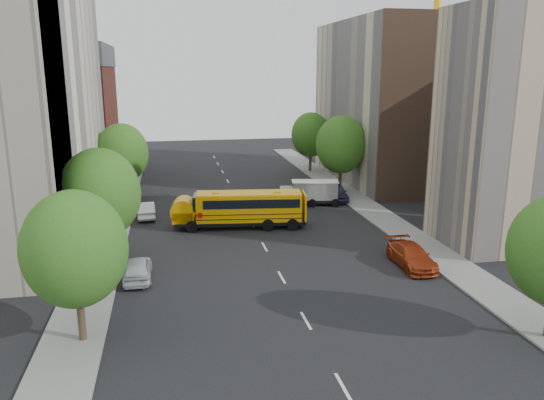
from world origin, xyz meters
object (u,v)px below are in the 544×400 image
object	(u,v)px
street_tree_0	(75,249)
parked_car_1	(146,210)
street_tree_1	(100,194)
parked_car_4	(336,192)
street_tree_4	(341,145)
street_tree_5	(311,135)
safari_truck	(310,192)
parked_car_3	(411,256)
school_bus	(239,207)
parked_car_0	(138,268)
street_tree_2	(122,153)

from	to	relation	value
street_tree_0	parked_car_1	xyz separation A→B (m)	(2.20, 21.85, -3.94)
street_tree_1	parked_car_4	bearing A→B (deg)	35.75
parked_car_1	street_tree_4	bearing A→B (deg)	-166.76
street_tree_5	safari_truck	world-z (taller)	street_tree_5
street_tree_5	parked_car_3	bearing A→B (deg)	-93.73
school_bus	parked_car_4	world-z (taller)	school_bus
parked_car_1	school_bus	bearing A→B (deg)	145.61
street_tree_1	parked_car_3	world-z (taller)	street_tree_1
parked_car_0	parked_car_3	bearing A→B (deg)	176.24
parked_car_4	street_tree_4	bearing A→B (deg)	72.02
parked_car_3	parked_car_4	bearing A→B (deg)	88.38
street_tree_1	school_bus	bearing A→B (deg)	36.72
street_tree_0	parked_car_1	size ratio (longest dim) A/B	1.75
street_tree_2	parked_car_1	bearing A→B (deg)	-70.32
street_tree_1	street_tree_5	world-z (taller)	street_tree_1
safari_truck	parked_car_3	size ratio (longest dim) A/B	1.15
street_tree_1	parked_car_4	distance (m)	25.72
school_bus	parked_car_1	xyz separation A→B (m)	(-7.66, 4.49, -0.97)
street_tree_0	parked_car_1	bearing A→B (deg)	84.25
parked_car_4	street_tree_5	bearing A→B (deg)	90.57
safari_truck	street_tree_4	bearing A→B (deg)	55.71
street_tree_0	parked_car_1	world-z (taller)	street_tree_0
street_tree_0	parked_car_4	xyz separation A→B (m)	(20.60, 24.83, -3.85)
parked_car_0	parked_car_4	size ratio (longest dim) A/B	0.92
parked_car_4	safari_truck	bearing A→B (deg)	-150.70
street_tree_5	school_bus	xyz separation A→B (m)	(-12.14, -22.64, -3.03)
street_tree_1	street_tree_4	xyz separation A→B (m)	(22.00, 18.00, 0.12)
street_tree_0	parked_car_4	bearing A→B (deg)	50.32
street_tree_2	street_tree_5	xyz separation A→B (m)	(22.00, 12.00, -0.12)
street_tree_1	safari_truck	bearing A→B (deg)	37.58
parked_car_0	street_tree_0	bearing A→B (deg)	73.39
parked_car_3	parked_car_1	bearing A→B (deg)	139.34
street_tree_5	school_bus	size ratio (longest dim) A/B	0.69
street_tree_0	street_tree_5	xyz separation A→B (m)	(22.00, 40.00, 0.06)
street_tree_0	parked_car_4	world-z (taller)	street_tree_0
street_tree_2	parked_car_1	world-z (taller)	street_tree_2
street_tree_5	parked_car_0	distance (m)	38.34
street_tree_4	parked_car_1	size ratio (longest dim) A/B	1.91
school_bus	parked_car_0	world-z (taller)	school_bus
street_tree_2	street_tree_4	xyz separation A→B (m)	(22.00, 0.00, 0.25)
street_tree_4	parked_car_0	world-z (taller)	street_tree_4
parked_car_0	parked_car_4	xyz separation A→B (m)	(18.40, 17.42, 0.07)
street_tree_4	parked_car_0	bearing A→B (deg)	-133.88
street_tree_0	parked_car_0	size ratio (longest dim) A/B	1.75
street_tree_5	parked_car_0	xyz separation A→B (m)	(-19.80, -32.59, -3.98)
safari_truck	parked_car_1	size ratio (longest dim) A/B	1.35
street_tree_2	street_tree_5	world-z (taller)	street_tree_2
parked_car_4	parked_car_0	bearing A→B (deg)	-130.72
street_tree_1	parked_car_1	distance (m)	12.78
parked_car_1	parked_car_0	bearing A→B (deg)	85.98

